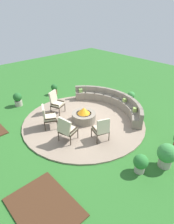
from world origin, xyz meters
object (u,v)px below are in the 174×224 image
at_px(lounge_chair_back_left, 67,129).
at_px(potted_plant_5, 54,89).
at_px(potted_plant_0, 141,163).
at_px(lounge_chair_front_right, 48,116).
at_px(lounge_chair_front_left, 56,102).
at_px(potted_plant_3, 167,155).
at_px(potted_plant_1, 131,97).
at_px(fire_pit, 84,116).
at_px(potted_plant_2, 18,99).
at_px(curved_stone_bench, 113,102).
at_px(lounge_chair_back_right, 101,129).

xyz_separation_m(lounge_chair_back_left, potted_plant_5, (-4.16, 2.26, -0.27)).
bearing_deg(potted_plant_0, lounge_chair_front_right, -169.64).
xyz_separation_m(lounge_chair_front_left, lounge_chair_front_right, (0.85, -1.00, -0.03)).
relative_size(lounge_chair_front_left, potted_plant_3, 1.27).
relative_size(lounge_chair_back_left, potted_plant_1, 1.62).
distance_m(fire_pit, potted_plant_2, 3.86).
xyz_separation_m(lounge_chair_front_left, lounge_chair_back_left, (2.17, -1.02, -0.01)).
bearing_deg(potted_plant_2, potted_plant_1, 49.94).
bearing_deg(potted_plant_0, lounge_chair_front_left, 177.21).
bearing_deg(curved_stone_bench, potted_plant_3, -25.29).
height_order(curved_stone_bench, potted_plant_0, curved_stone_bench).
distance_m(lounge_chair_front_left, lounge_chair_back_left, 2.40).
xyz_separation_m(lounge_chair_front_left, potted_plant_2, (-2.05, -1.01, -0.24)).
height_order(fire_pit, lounge_chair_front_left, lounge_chair_front_left).
relative_size(lounge_chair_front_left, lounge_chair_back_right, 1.09).
bearing_deg(lounge_chair_front_right, potted_plant_3, 47.70).
bearing_deg(lounge_chair_front_right, potted_plant_2, -151.20).
relative_size(potted_plant_0, potted_plant_2, 0.91).
distance_m(lounge_chair_front_right, potted_plant_1, 4.69).
relative_size(fire_pit, lounge_chair_back_left, 0.99).
relative_size(lounge_chair_front_right, potted_plant_0, 1.56).
xyz_separation_m(fire_pit, potted_plant_0, (3.46, -0.68, 0.04)).
bearing_deg(fire_pit, lounge_chair_front_right, -115.27).
bearing_deg(potted_plant_2, curved_stone_bench, 43.67).
relative_size(curved_stone_bench, potted_plant_0, 6.76).
relative_size(lounge_chair_back_left, potted_plant_5, 1.72).
height_order(fire_pit, potted_plant_5, fire_pit).
distance_m(curved_stone_bench, lounge_chair_front_right, 3.50).
bearing_deg(potted_plant_5, lounge_chair_front_right, -38.28).
distance_m(potted_plant_2, potted_plant_3, 7.64).
xyz_separation_m(curved_stone_bench, potted_plant_3, (3.87, -1.83, 0.13)).
bearing_deg(curved_stone_bench, potted_plant_0, -37.68).
xyz_separation_m(potted_plant_2, potted_plant_3, (7.46, 1.60, 0.10)).
distance_m(potted_plant_1, potted_plant_3, 4.68).
relative_size(fire_pit, lounge_chair_front_right, 1.05).
bearing_deg(potted_plant_5, lounge_chair_back_right, -14.01).
relative_size(curved_stone_bench, potted_plant_1, 6.61).
xyz_separation_m(lounge_chair_back_left, potted_plant_2, (-4.23, 0.00, -0.23)).
bearing_deg(potted_plant_0, potted_plant_2, -173.74).
xyz_separation_m(lounge_chair_front_right, potted_plant_0, (4.14, 0.76, -0.24)).
distance_m(lounge_chair_front_left, potted_plant_2, 2.30).
xyz_separation_m(fire_pit, lounge_chair_front_left, (-1.53, -0.44, 0.30)).
bearing_deg(potted_plant_0, potted_plant_5, 167.98).
bearing_deg(fire_pit, potted_plant_3, 2.27).
height_order(lounge_chair_back_right, potted_plant_1, lounge_chair_back_right).
bearing_deg(potted_plant_3, lounge_chair_back_right, -165.67).
bearing_deg(potted_plant_5, lounge_chair_back_left, -28.51).
distance_m(lounge_chair_back_left, potted_plant_1, 4.63).
bearing_deg(lounge_chair_back_left, lounge_chair_front_right, 161.24).
bearing_deg(potted_plant_0, lounge_chair_back_left, -164.59).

